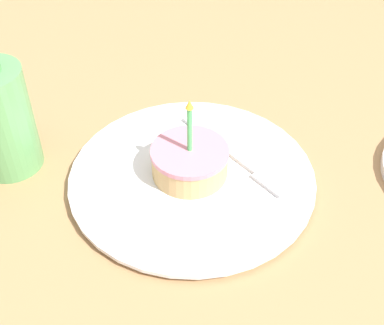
{
  "coord_description": "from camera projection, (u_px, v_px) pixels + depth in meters",
  "views": [
    {
      "loc": [
        0.38,
        0.26,
        0.45
      ],
      "look_at": [
        -0.01,
        0.03,
        0.03
      ],
      "focal_mm": 50.0,
      "sensor_mm": 36.0,
      "label": 1
    }
  ],
  "objects": [
    {
      "name": "cake_slice",
      "position": [
        190.0,
        161.0,
        0.62
      ],
      "size": [
        0.09,
        0.09,
        0.11
      ],
      "color": "tan",
      "rests_on": "plate"
    },
    {
      "name": "fork",
      "position": [
        240.0,
        158.0,
        0.65
      ],
      "size": [
        0.08,
        0.18,
        0.01
      ],
      "color": "#B2B2B7",
      "rests_on": "plate"
    },
    {
      "name": "plate",
      "position": [
        192.0,
        177.0,
        0.64
      ],
      "size": [
        0.29,
        0.29,
        0.01
      ],
      "color": "silver",
      "rests_on": "ground_plane"
    },
    {
      "name": "ground_plane",
      "position": [
        170.0,
        189.0,
        0.66
      ],
      "size": [
        2.4,
        2.4,
        0.04
      ],
      "color": "#9E754C",
      "rests_on": "ground"
    }
  ]
}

